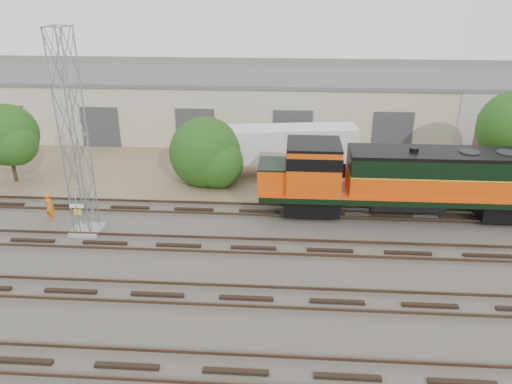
# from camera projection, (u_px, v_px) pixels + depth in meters

# --- Properties ---
(ground) EXTENTS (140.00, 140.00, 0.00)m
(ground) POSITION_uv_depth(u_px,v_px,m) (251.00, 264.00, 24.89)
(ground) COLOR #47423A
(ground) RESTS_ON ground
(dirt_strip) EXTENTS (80.00, 16.00, 0.02)m
(dirt_strip) POSITION_uv_depth(u_px,v_px,m) (266.00, 162.00, 38.63)
(dirt_strip) COLOR #726047
(dirt_strip) RESTS_ON ground
(tracks) EXTENTS (80.00, 20.40, 0.28)m
(tracks) POSITION_uv_depth(u_px,v_px,m) (246.00, 298.00, 22.10)
(tracks) COLOR black
(tracks) RESTS_ON ground
(warehouse) EXTENTS (58.40, 10.40, 5.30)m
(warehouse) POSITION_uv_depth(u_px,v_px,m) (271.00, 105.00, 44.90)
(warehouse) COLOR beige
(warehouse) RESTS_ON ground
(locomotive) EXTENTS (17.54, 3.08, 4.22)m
(locomotive) POSITION_uv_depth(u_px,v_px,m) (405.00, 179.00, 28.91)
(locomotive) COLOR black
(locomotive) RESTS_ON tracks
(signal_tower) EXTENTS (1.62, 1.62, 11.03)m
(signal_tower) POSITION_uv_depth(u_px,v_px,m) (74.00, 140.00, 25.99)
(signal_tower) COLOR gray
(signal_tower) RESTS_ON ground
(sign_post) EXTENTS (0.81, 0.06, 1.98)m
(sign_post) POSITION_uv_depth(u_px,v_px,m) (78.00, 214.00, 27.02)
(sign_post) COLOR gray
(sign_post) RESTS_ON ground
(worker) EXTENTS (0.74, 0.62, 1.72)m
(worker) POSITION_uv_depth(u_px,v_px,m) (50.00, 207.00, 29.06)
(worker) COLOR orange
(worker) RESTS_ON ground
(semi_trailer) EXTENTS (11.76, 3.90, 3.55)m
(semi_trailer) POSITION_uv_depth(u_px,v_px,m) (278.00, 145.00, 35.28)
(semi_trailer) COLOR silver
(semi_trailer) RESTS_ON ground
(dumpster_blue) EXTENTS (2.04, 1.99, 1.50)m
(dumpster_blue) POSITION_uv_depth(u_px,v_px,m) (506.00, 149.00, 39.14)
(dumpster_blue) COLOR navy
(dumpster_blue) RESTS_ON ground
(dumpster_red) EXTENTS (1.81, 1.74, 1.40)m
(dumpster_red) POSITION_uv_depth(u_px,v_px,m) (484.00, 155.00, 38.06)
(dumpster_red) COLOR #9B1110
(dumpster_red) RESTS_ON ground
(tree_west) EXTENTS (4.39, 4.18, 5.47)m
(tree_west) POSITION_uv_depth(u_px,v_px,m) (9.00, 137.00, 33.58)
(tree_west) COLOR #382619
(tree_west) RESTS_ON ground
(tree_mid) EXTENTS (5.14, 4.90, 4.90)m
(tree_mid) POSITION_uv_depth(u_px,v_px,m) (208.00, 155.00, 33.97)
(tree_mid) COLOR #382619
(tree_mid) RESTS_ON ground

